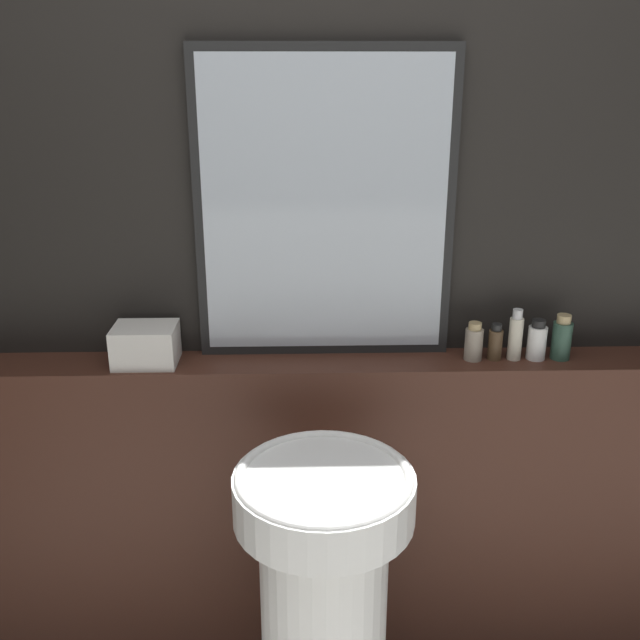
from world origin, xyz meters
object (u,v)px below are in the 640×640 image
at_px(body_wash_bottle, 537,341).
at_px(hand_soap_bottle, 562,338).
at_px(shampoo_bottle, 474,343).
at_px(mirror, 325,208).
at_px(towel_stack, 146,345).
at_px(lotion_bottle, 515,336).
at_px(conditioner_bottle, 495,343).
at_px(pedestal_sink, 324,603).

bearing_deg(body_wash_bottle, hand_soap_bottle, 0.00).
bearing_deg(shampoo_bottle, mirror, 170.97).
xyz_separation_m(towel_stack, lotion_bottle, (1.06, 0.00, 0.01)).
bearing_deg(mirror, lotion_bottle, -7.08).
xyz_separation_m(mirror, shampoo_bottle, (0.43, -0.07, -0.38)).
xyz_separation_m(mirror, lotion_bottle, (0.55, -0.07, -0.36)).
bearing_deg(mirror, hand_soap_bottle, -5.69).
height_order(mirror, conditioner_bottle, mirror).
height_order(mirror, shampoo_bottle, mirror).
height_order(lotion_bottle, hand_soap_bottle, lotion_bottle).
relative_size(lotion_bottle, hand_soap_bottle, 1.13).
bearing_deg(mirror, towel_stack, -172.42).
distance_m(towel_stack, conditioner_bottle, 1.00).
height_order(towel_stack, hand_soap_bottle, hand_soap_bottle).
bearing_deg(towel_stack, mirror, 7.58).
bearing_deg(lotion_bottle, towel_stack, -180.00).
bearing_deg(conditioner_bottle, hand_soap_bottle, 0.00).
bearing_deg(conditioner_bottle, pedestal_sink, -140.06).
xyz_separation_m(pedestal_sink, mirror, (0.02, 0.49, 0.92)).
distance_m(towel_stack, lotion_bottle, 1.06).
relative_size(towel_stack, body_wash_bottle, 1.49).
xyz_separation_m(towel_stack, body_wash_bottle, (1.12, -0.00, -0.00)).
bearing_deg(body_wash_bottle, lotion_bottle, 180.00).
relative_size(mirror, conditioner_bottle, 7.95).
xyz_separation_m(mirror, hand_soap_bottle, (0.68, -0.07, -0.37)).
xyz_separation_m(lotion_bottle, hand_soap_bottle, (0.13, -0.00, -0.01)).
bearing_deg(pedestal_sink, body_wash_bottle, 34.10).
height_order(shampoo_bottle, body_wash_bottle, body_wash_bottle).
xyz_separation_m(shampoo_bottle, hand_soap_bottle, (0.25, 0.00, 0.01)).
bearing_deg(lotion_bottle, body_wash_bottle, -0.00).
relative_size(pedestal_sink, shampoo_bottle, 7.71).
relative_size(pedestal_sink, hand_soap_bottle, 6.50).
relative_size(shampoo_bottle, body_wash_bottle, 0.95).
relative_size(pedestal_sink, towel_stack, 4.90).
bearing_deg(shampoo_bottle, lotion_bottle, 0.00).
relative_size(towel_stack, conditioner_bottle, 1.64).
distance_m(pedestal_sink, mirror, 1.05).
bearing_deg(conditioner_bottle, lotion_bottle, 0.00).
xyz_separation_m(shampoo_bottle, conditioner_bottle, (0.06, 0.00, -0.00)).
bearing_deg(pedestal_sink, mirror, 87.95).
bearing_deg(hand_soap_bottle, conditioner_bottle, 180.00).
bearing_deg(pedestal_sink, shampoo_bottle, 43.69).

